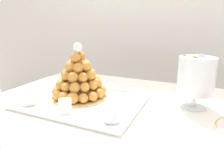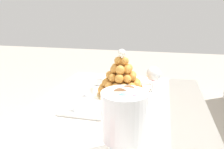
# 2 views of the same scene
# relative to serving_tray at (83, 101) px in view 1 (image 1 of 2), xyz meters

# --- Properties ---
(backdrop_wall) EXTENTS (4.80, 0.10, 2.50)m
(backdrop_wall) POSITION_rel_serving_tray_xyz_m (0.20, 1.19, 0.50)
(backdrop_wall) COLOR silver
(backdrop_wall) RESTS_ON ground_plane
(buffet_table) EXTENTS (1.34, 0.88, 0.75)m
(buffet_table) POSITION_rel_serving_tray_xyz_m (0.20, 0.05, -0.10)
(buffet_table) COLOR brown
(buffet_table) RESTS_ON ground_plane
(serving_tray) EXTENTS (0.53, 0.40, 0.02)m
(serving_tray) POSITION_rel_serving_tray_xyz_m (0.00, 0.00, 0.00)
(serving_tray) COLOR white
(serving_tray) RESTS_ON buffet_table
(croquembouche) EXTENTS (0.27, 0.27, 0.26)m
(croquembouche) POSITION_rel_serving_tray_xyz_m (-0.04, 0.04, 0.10)
(croquembouche) COLOR tan
(croquembouche) RESTS_ON serving_tray
(dessert_cup_left) EXTENTS (0.06, 0.06, 0.05)m
(dessert_cup_left) POSITION_rel_serving_tray_xyz_m (-0.20, -0.13, 0.02)
(dessert_cup_left) COLOR silver
(dessert_cup_left) RESTS_ON serving_tray
(dessert_cup_mid_left) EXTENTS (0.05, 0.05, 0.06)m
(dessert_cup_mid_left) POSITION_rel_serving_tray_xyz_m (0.00, -0.13, 0.03)
(dessert_cup_mid_left) COLOR silver
(dessert_cup_mid_left) RESTS_ON serving_tray
(dessert_cup_centre) EXTENTS (0.06, 0.06, 0.06)m
(dessert_cup_centre) POSITION_rel_serving_tray_xyz_m (0.20, -0.12, 0.03)
(dessert_cup_centre) COLOR silver
(dessert_cup_centre) RESTS_ON serving_tray
(macaron_goblet) EXTENTS (0.15, 0.15, 0.24)m
(macaron_goblet) POSITION_rel_serving_tray_xyz_m (0.46, 0.15, 0.13)
(macaron_goblet) COLOR white
(macaron_goblet) RESTS_ON buffet_table
(wine_glass) EXTENTS (0.08, 0.08, 0.16)m
(wine_glass) POSITION_rel_serving_tray_xyz_m (-0.14, 0.21, 0.11)
(wine_glass) COLOR silver
(wine_glass) RESTS_ON buffet_table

